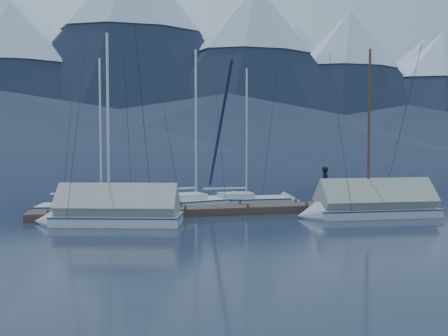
{
  "coord_description": "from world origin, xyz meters",
  "views": [
    {
      "loc": [
        -5.24,
        -20.25,
        3.4
      ],
      "look_at": [
        0.0,
        2.0,
        2.2
      ],
      "focal_mm": 38.0,
      "sensor_mm": 36.0,
      "label": 1
    }
  ],
  "objects": [
    {
      "name": "sailboat_covered_near",
      "position": [
        6.12,
        -0.52,
        0.43
      ],
      "size": [
        6.72,
        2.84,
        8.56
      ],
      "color": "silver",
      "rests_on": "ground"
    },
    {
      "name": "dock",
      "position": [
        0.0,
        2.0,
        0.11
      ],
      "size": [
        18.0,
        1.5,
        0.54
      ],
      "color": "#382D23",
      "rests_on": "ground"
    },
    {
      "name": "mountain_range",
      "position": [
        4.12,
        370.45,
        58.65
      ],
      "size": [
        877.0,
        584.0,
        150.5
      ],
      "color": "#475675",
      "rests_on": "ground"
    },
    {
      "name": "mooring_posts",
      "position": [
        -0.5,
        2.0,
        0.35
      ],
      "size": [
        15.12,
        1.52,
        0.35
      ],
      "color": "#382D23",
      "rests_on": "ground"
    },
    {
      "name": "sailboat_open_mid",
      "position": [
        -0.46,
        4.71,
        0.16
      ],
      "size": [
        7.18,
        3.75,
        9.14
      ],
      "color": "silver",
      "rests_on": "ground"
    },
    {
      "name": "sailboat_open_right",
      "position": [
        2.4,
        4.89,
        0.14
      ],
      "size": [
        6.26,
        2.68,
        8.23
      ],
      "color": "silver",
      "rests_on": "ground"
    },
    {
      "name": "sailboat_open_left",
      "position": [
        -5.37,
        3.62,
        0.14
      ],
      "size": [
        6.44,
        2.88,
        8.26
      ],
      "color": "silver",
      "rests_on": "ground"
    },
    {
      "name": "ground",
      "position": [
        0.0,
        0.0,
        0.0
      ],
      "size": [
        1000.0,
        1000.0,
        0.0
      ],
      "primitive_type": "plane",
      "color": "black",
      "rests_on": "ground"
    },
    {
      "name": "person",
      "position": [
        5.51,
        2.38,
        1.26
      ],
      "size": [
        0.52,
        0.72,
        1.85
      ],
      "primitive_type": "imported",
      "rotation": [
        0.0,
        0.0,
        1.45
      ],
      "color": "black",
      "rests_on": "dock"
    },
    {
      "name": "sailboat_covered_far",
      "position": [
        -5.53,
        0.08,
        0.43
      ],
      "size": [
        6.48,
        3.45,
        8.72
      ],
      "color": "silver",
      "rests_on": "ground"
    }
  ]
}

